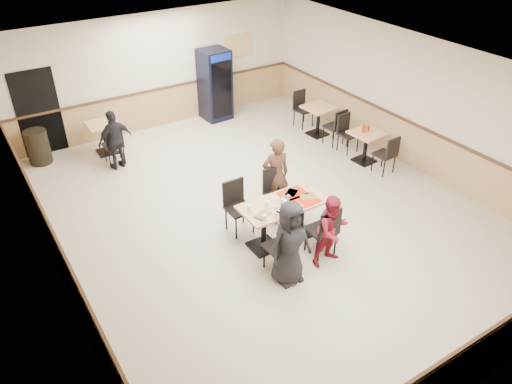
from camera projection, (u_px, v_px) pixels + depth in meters
ground at (263, 210)px, 10.23m from camera, size 10.00×10.00×0.00m
room_shell at (267, 121)px, 12.53m from camera, size 10.00×10.00×10.00m
main_table at (282, 216)px, 9.10m from camera, size 1.57×0.79×0.84m
main_chairs at (279, 218)px, 9.09m from camera, size 1.39×1.84×1.06m
diner_woman_left at (290, 243)px, 8.08m from camera, size 0.76×0.50×1.54m
diner_woman_right at (332, 230)px, 8.54m from camera, size 0.67×0.53×1.34m
diner_man_opposite at (276, 175)px, 9.88m from camera, size 0.64×0.49×1.58m
lone_diner at (115, 140)px, 11.36m from camera, size 0.89×0.50×1.42m
tabletop_clutter at (287, 202)px, 8.93m from camera, size 1.34×0.69×0.12m
side_table_near at (366, 142)px, 11.71m from camera, size 0.76×0.76×0.76m
side_table_near_chair_south at (385, 153)px, 11.29m from camera, size 0.48×0.48×0.97m
side_table_near_chair_north at (349, 134)px, 12.16m from camera, size 0.48×0.48×0.97m
side_table_far at (318, 116)px, 12.94m from camera, size 0.79×0.79×0.79m
side_table_far_chair_south at (334, 126)px, 12.51m from camera, size 0.49×0.49×0.99m
side_table_far_chair_north at (304, 109)px, 13.40m from camera, size 0.49×0.49×0.99m
condiment_caddy at (365, 128)px, 11.55m from camera, size 0.23×0.06×0.20m
back_table at (104, 133)px, 12.09m from camera, size 0.74×0.74×0.78m
back_table_chair_lone at (113, 144)px, 11.66m from camera, size 0.46×0.46×0.99m
pepsi_cooler at (215, 85)px, 13.62m from camera, size 0.77×0.77×1.94m
trash_bin at (38, 147)px, 11.72m from camera, size 0.52×0.52×0.82m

